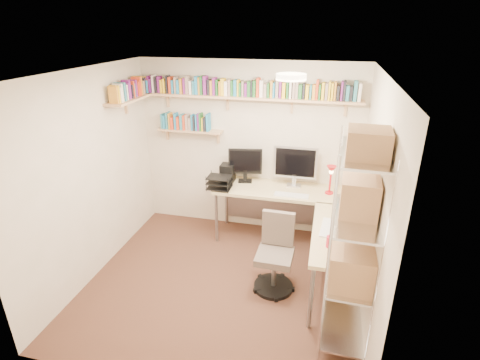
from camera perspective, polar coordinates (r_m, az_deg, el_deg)
name	(u,v)px	position (r m, az deg, el deg)	size (l,w,h in m)	color
ground	(222,283)	(4.77, -2.80, -15.36)	(3.20, 3.20, 0.00)	#492E1F
room_shell	(219,165)	(4.00, -3.16, 2.32)	(3.24, 3.04, 2.52)	beige
wall_shelves	(216,97)	(5.19, -3.72, 12.58)	(3.12, 1.09, 0.80)	#DDAF7D
corner_desk	(290,199)	(5.01, 7.69, -2.83)	(2.15, 2.05, 1.40)	#CDBC85
office_chair	(275,258)	(4.51, 5.39, -11.74)	(0.49, 0.50, 0.94)	black
wire_rack	(356,230)	(3.52, 17.20, -7.31)	(0.47, 0.91, 2.20)	silver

